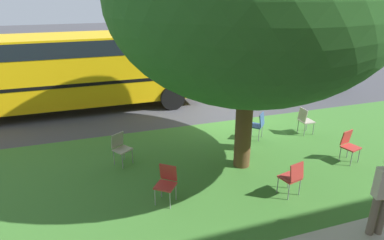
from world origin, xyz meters
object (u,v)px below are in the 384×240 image
chair_1 (246,133)px  chair_6 (305,119)px  chair_2 (167,181)px  chair_3 (292,176)px  chair_4 (349,144)px  parked_car (305,71)px  school_bus (61,66)px  pedestrian_0 (383,193)px  chair_0 (258,124)px  chair_5 (121,146)px

chair_1 → chair_6: (-2.34, -0.39, 0.00)m
chair_2 → chair_3: size_ratio=1.00×
chair_2 → chair_3: 2.86m
chair_2 → chair_4: 5.23m
chair_1 → parked_car: size_ratio=0.24×
chair_4 → school_bus: size_ratio=0.08×
chair_1 → school_bus: bearing=-46.3°
chair_6 → pedestrian_0: (1.65, 4.57, 0.41)m
chair_3 → parked_car: parked_car is taller
chair_2 → chair_0: bearing=-146.7°
chair_1 → school_bus: (5.14, -5.37, 1.24)m
chair_5 → chair_6: (-5.98, -0.14, 0.00)m
chair_3 → chair_1: bearing=-92.6°
chair_4 → chair_5: same height
chair_2 → chair_5: bearing=-70.4°
chair_3 → pedestrian_0: bearing=116.4°
chair_0 → chair_2: size_ratio=1.00×
chair_0 → chair_1: bearing=36.6°
chair_2 → chair_6: (-5.23, -2.24, 0.00)m
chair_6 → chair_2: bearing=23.1°
chair_6 → school_bus: school_bus is taller
chair_3 → chair_4: (-2.45, -0.96, 0.00)m
school_bus → chair_3: bearing=122.4°
chair_3 → school_bus: 9.45m
parked_car → school_bus: size_ratio=0.36×
chair_6 → pedestrian_0: pedestrian_0 is taller
chair_3 → chair_5: (3.52, -2.79, 0.00)m
parked_car → pedestrian_0: 10.45m
chair_4 → school_bus: bearing=-42.9°
chair_6 → school_bus: size_ratio=0.08×
chair_5 → parked_car: size_ratio=0.24×
chair_3 → chair_5: 4.49m
chair_4 → pedestrian_0: bearing=57.6°
chair_3 → chair_6: size_ratio=1.00×
chair_2 → chair_6: size_ratio=1.00×
chair_2 → school_bus: bearing=-72.7°
chair_2 → chair_1: bearing=-147.5°
chair_4 → chair_5: (5.97, -1.83, 0.00)m
chair_1 → school_bus: school_bus is taller
chair_0 → chair_6: bearing=175.8°
chair_1 → chair_4: 2.82m
chair_6 → school_bus: 9.07m
pedestrian_0 → chair_5: bearing=-45.6°
chair_2 → chair_3: (-2.77, 0.70, 0.00)m
chair_3 → parked_car: size_ratio=0.24×
chair_1 → chair_3: size_ratio=1.00×
parked_car → chair_2: bearing=38.7°
chair_5 → chair_2: bearing=109.6°
chair_5 → chair_4: bearing=162.9°
school_bus → pedestrian_0: bearing=121.4°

